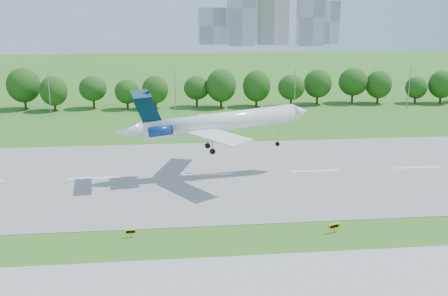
% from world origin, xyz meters
% --- Properties ---
extents(ground, '(600.00, 600.00, 0.00)m').
position_xyz_m(ground, '(0.00, 0.00, 0.00)').
color(ground, '#31671B').
rests_on(ground, ground).
extents(runway, '(400.00, 45.00, 0.08)m').
position_xyz_m(runway, '(0.00, 25.00, 0.04)').
color(runway, gray).
rests_on(runway, ground).
extents(tree_line, '(288.40, 8.40, 10.40)m').
position_xyz_m(tree_line, '(0.00, 92.00, 6.19)').
color(tree_line, '#382314').
rests_on(tree_line, ground).
extents(light_poles, '(175.90, 0.25, 12.19)m').
position_xyz_m(light_poles, '(-2.50, 82.00, 6.34)').
color(light_poles, gray).
rests_on(light_poles, ground).
extents(skyline, '(127.00, 52.00, 80.00)m').
position_xyz_m(skyline, '(100.16, 390.61, 30.46)').
color(skyline, '#B2B2B7').
rests_on(skyline, ground).
extents(airliner, '(34.81, 25.06, 11.23)m').
position_xyz_m(airliner, '(20.65, 24.75, 9.78)').
color(airliner, white).
rests_on(airliner, ground).
extents(taxi_sign_centre, '(1.52, 0.33, 1.06)m').
position_xyz_m(taxi_sign_centre, '(8.23, 0.23, 0.78)').
color(taxi_sign_centre, gray).
rests_on(taxi_sign_centre, ground).
extents(taxi_sign_right, '(1.79, 0.80, 1.28)m').
position_xyz_m(taxi_sign_right, '(35.13, -1.18, 0.95)').
color(taxi_sign_right, gray).
rests_on(taxi_sign_right, ground).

